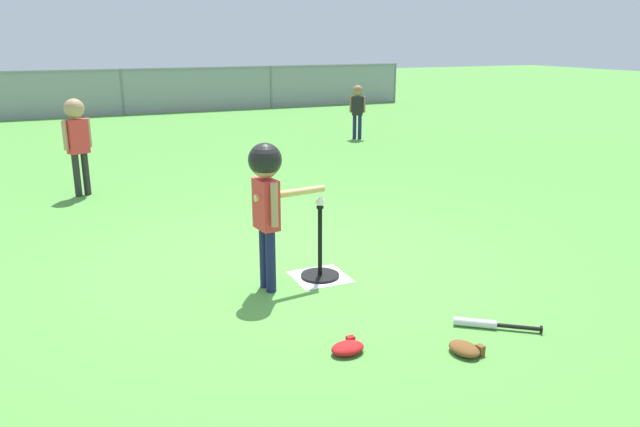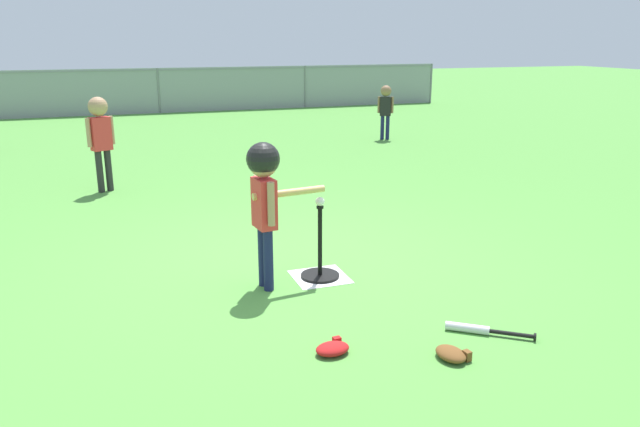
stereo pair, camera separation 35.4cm
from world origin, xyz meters
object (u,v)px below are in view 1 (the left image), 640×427
object	(u,v)px
spare_bat_silver	(484,324)
batter_child	(267,187)
glove_by_plate	(348,348)
baseball_on_tee	(320,202)
fielder_deep_right	(358,104)
batting_tee	(320,267)
fielder_deep_left	(77,134)
glove_near_bats	(465,349)

from	to	relation	value
spare_bat_silver	batter_child	bearing A→B (deg)	132.22
glove_by_plate	baseball_on_tee	bearing A→B (deg)	74.00
fielder_deep_right	glove_by_plate	distance (m)	8.47
batting_tee	baseball_on_tee	xyz separation A→B (m)	(-0.00, 0.00, 0.56)
batting_tee	batter_child	size ratio (longest dim) A/B	0.53
baseball_on_tee	batter_child	distance (m)	0.50
baseball_on_tee	spare_bat_silver	distance (m)	1.58
fielder_deep_left	baseball_on_tee	bearing A→B (deg)	-66.32
batter_child	fielder_deep_right	distance (m)	7.50
batting_tee	baseball_on_tee	distance (m)	0.56
fielder_deep_left	batter_child	bearing A→B (deg)	-72.92
glove_near_bats	baseball_on_tee	bearing A→B (deg)	101.62
fielder_deep_right	spare_bat_silver	size ratio (longest dim) A/B	2.05
batting_tee	fielder_deep_right	bearing A→B (deg)	60.35
spare_bat_silver	fielder_deep_left	bearing A→B (deg)	114.52
fielder_deep_right	spare_bat_silver	world-z (taller)	fielder_deep_right
fielder_deep_left	glove_by_plate	xyz separation A→B (m)	(1.27, -4.92, -0.74)
baseball_on_tee	glove_by_plate	world-z (taller)	baseball_on_tee
fielder_deep_right	glove_near_bats	distance (m)	8.47
fielder_deep_left	fielder_deep_right	size ratio (longest dim) A/B	1.17
fielder_deep_left	spare_bat_silver	distance (m)	5.54
glove_near_bats	glove_by_plate	bearing A→B (deg)	155.03
baseball_on_tee	batter_child	world-z (taller)	batter_child
fielder_deep_left	spare_bat_silver	world-z (taller)	fielder_deep_left
glove_near_bats	fielder_deep_left	bearing A→B (deg)	110.31
glove_by_plate	glove_near_bats	distance (m)	0.74
batting_tee	spare_bat_silver	size ratio (longest dim) A/B	1.22
batting_tee	baseball_on_tee	bearing A→B (deg)	116.57
glove_by_plate	glove_near_bats	bearing A→B (deg)	-24.97
baseball_on_tee	glove_near_bats	xyz separation A→B (m)	(0.32, -1.54, -0.61)
baseball_on_tee	fielder_deep_right	xyz separation A→B (m)	(3.56, 6.26, 0.02)
baseball_on_tee	batting_tee	bearing A→B (deg)	-63.43
batting_tee	fielder_deep_left	world-z (taller)	fielder_deep_left
fielder_deep_right	spare_bat_silver	bearing A→B (deg)	-111.04
fielder_deep_right	glove_near_bats	size ratio (longest dim) A/B	4.25
baseball_on_tee	spare_bat_silver	world-z (taller)	baseball_on_tee
fielder_deep_left	glove_near_bats	bearing A→B (deg)	-69.69
spare_bat_silver	glove_near_bats	distance (m)	0.42
glove_near_bats	fielder_deep_right	bearing A→B (deg)	67.39
batter_child	spare_bat_silver	distance (m)	1.85
baseball_on_tee	fielder_deep_right	bearing A→B (deg)	60.35
batting_tee	fielder_deep_right	distance (m)	7.23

